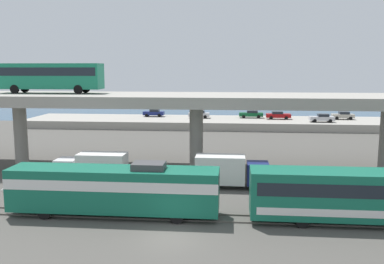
% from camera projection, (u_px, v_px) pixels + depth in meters
% --- Properties ---
extents(ground_plane, '(260.00, 260.00, 0.00)m').
position_uv_depth(ground_plane, '(171.00, 238.00, 28.30)').
color(ground_plane, '#4C4944').
extents(rail_strip_near, '(110.00, 0.12, 0.12)m').
position_uv_depth(rail_strip_near, '(177.00, 220.00, 31.47)').
color(rail_strip_near, '#59544C').
rests_on(rail_strip_near, ground_plane).
extents(rail_strip_far, '(110.00, 0.12, 0.12)m').
position_uv_depth(rail_strip_far, '(179.00, 213.00, 32.98)').
color(rail_strip_far, '#59544C').
rests_on(rail_strip_far, ground_plane).
extents(train_locomotive, '(17.02, 3.04, 4.18)m').
position_uv_depth(train_locomotive, '(104.00, 187.00, 32.44)').
color(train_locomotive, '#14664C').
rests_on(train_locomotive, ground_plane).
extents(highway_overpass, '(96.00, 10.18, 8.28)m').
position_uv_depth(highway_overpass, '(196.00, 102.00, 46.88)').
color(highway_overpass, '#9E998E').
rests_on(highway_overpass, ground_plane).
extents(transit_bus_on_overpass, '(12.00, 2.68, 3.40)m').
position_uv_depth(transit_bus_on_overpass, '(50.00, 75.00, 48.98)').
color(transit_bus_on_overpass, '#197A56').
rests_on(transit_bus_on_overpass, highway_overpass).
extents(service_truck_west, '(6.80, 2.46, 3.04)m').
position_uv_depth(service_truck_west, '(94.00, 167.00, 41.32)').
color(service_truck_west, silver).
rests_on(service_truck_west, ground_plane).
extents(service_truck_east, '(6.80, 2.46, 3.04)m').
position_uv_depth(service_truck_east, '(230.00, 170.00, 40.09)').
color(service_truck_east, navy).
rests_on(service_truck_east, ground_plane).
extents(pier_parking_lot, '(70.98, 13.04, 1.48)m').
position_uv_depth(pier_parking_lot, '(212.00, 123.00, 82.33)').
color(pier_parking_lot, '#9E998E').
rests_on(pier_parking_lot, ground_plane).
extents(parked_car_0, '(4.37, 1.91, 1.50)m').
position_uv_depth(parked_car_0, '(322.00, 118.00, 77.17)').
color(parked_car_0, '#B7B7BC').
rests_on(parked_car_0, pier_parking_lot).
extents(parked_car_1, '(4.63, 1.86, 1.50)m').
position_uv_depth(parked_car_1, '(251.00, 114.00, 83.67)').
color(parked_car_1, '#0C4C26').
rests_on(parked_car_1, pier_parking_lot).
extents(parked_car_2, '(4.07, 1.89, 1.50)m').
position_uv_depth(parked_car_2, '(343.00, 115.00, 81.22)').
color(parked_car_2, '#9E998C').
rests_on(parked_car_2, pier_parking_lot).
extents(parked_car_3, '(4.14, 1.91, 1.50)m').
position_uv_depth(parked_car_3, '(154.00, 113.00, 86.03)').
color(parked_car_3, navy).
rests_on(parked_car_3, pier_parking_lot).
extents(parked_car_4, '(4.05, 1.91, 1.50)m').
position_uv_depth(parked_car_4, '(199.00, 114.00, 83.42)').
color(parked_car_4, '#B7B7BC').
rests_on(parked_car_4, pier_parking_lot).
extents(parked_car_5, '(4.62, 1.82, 1.50)m').
position_uv_depth(parked_car_5, '(278.00, 115.00, 81.63)').
color(parked_car_5, maroon).
rests_on(parked_car_5, pier_parking_lot).
extents(harbor_water, '(140.00, 36.00, 0.01)m').
position_uv_depth(harbor_water, '(216.00, 114.00, 105.08)').
color(harbor_water, '#2D5170').
rests_on(harbor_water, ground_plane).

